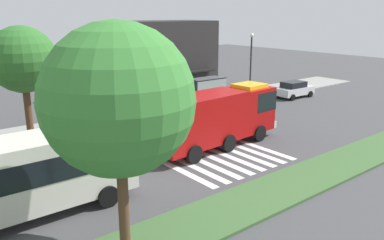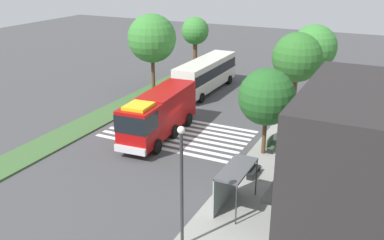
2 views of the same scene
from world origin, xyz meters
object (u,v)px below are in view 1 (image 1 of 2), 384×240
(bench_near_shelter, at_px, (175,106))
(fire_hydrant, at_px, (20,139))
(transit_bus, at_px, (6,176))
(sidewalk_tree_west, at_px, (23,60))
(street_lamp, at_px, (251,61))
(parked_car_east, at_px, (294,89))
(sidewalk_tree_center, at_px, (140,65))
(median_tree_west, at_px, (118,100))
(fire_truck, at_px, (219,115))
(bench_west_of_shelter, at_px, (130,114))
(bus_stop_shelter, at_px, (210,86))

(bench_near_shelter, bearing_deg, fire_hydrant, -176.18)
(transit_bus, xyz_separation_m, sidewalk_tree_west, (4.07, 10.45, 3.45))
(transit_bus, relative_size, bench_near_shelter, 6.77)
(street_lamp, bearing_deg, parked_car_east, -20.94)
(transit_bus, relative_size, sidewalk_tree_center, 1.71)
(bench_near_shelter, relative_size, median_tree_west, 0.20)
(fire_hydrant, bearing_deg, transit_bus, -108.05)
(fire_truck, height_order, transit_bus, fire_truck)
(fire_truck, height_order, sidewalk_tree_center, sidewalk_tree_center)
(bench_near_shelter, distance_m, bench_west_of_shelter, 4.46)
(bench_near_shelter, height_order, sidewalk_tree_west, sidewalk_tree_west)
(transit_bus, xyz_separation_m, bench_near_shelter, (16.47, 10.83, -1.47))
(bench_west_of_shelter, bearing_deg, fire_truck, -80.84)
(sidewalk_tree_west, bearing_deg, sidewalk_tree_center, 0.00)
(parked_car_east, xyz_separation_m, fire_hydrant, (-26.49, 1.70, -0.37))
(sidewalk_tree_west, relative_size, median_tree_west, 0.93)
(fire_hydrant, bearing_deg, street_lamp, 0.26)
(bench_near_shelter, relative_size, street_lamp, 0.25)
(bench_near_shelter, distance_m, sidewalk_tree_west, 13.34)
(parked_car_east, xyz_separation_m, street_lamp, (-4.70, 1.80, 3.04))
(sidewalk_tree_west, height_order, median_tree_west, median_tree_west)
(sidewalk_tree_west, bearing_deg, bench_near_shelter, 1.77)
(sidewalk_tree_center, bearing_deg, bench_near_shelter, 6.00)
(parked_car_east, distance_m, transit_bus, 30.88)
(bench_west_of_shelter, bearing_deg, bus_stop_shelter, -0.10)
(parked_car_east, xyz_separation_m, sidewalk_tree_center, (-16.92, 2.20, 3.59))
(bench_west_of_shelter, xyz_separation_m, street_lamp, (13.03, -0.78, 3.31))
(median_tree_west, xyz_separation_m, fire_hydrant, (0.72, 15.03, -5.25))
(transit_bus, bearing_deg, fire_truck, -171.81)
(sidewalk_tree_center, xyz_separation_m, median_tree_west, (-10.29, -15.53, 1.29))
(transit_bus, distance_m, bench_near_shelter, 19.76)
(median_tree_west, bearing_deg, bench_near_shelter, 48.77)
(bus_stop_shelter, relative_size, sidewalk_tree_center, 0.55)
(fire_hydrant, bearing_deg, median_tree_west, -92.74)
(bus_stop_shelter, bearing_deg, bench_west_of_shelter, 179.90)
(parked_car_east, bearing_deg, median_tree_west, -152.38)
(street_lamp, bearing_deg, sidewalk_tree_center, 178.12)
(sidewalk_tree_west, height_order, fire_hydrant, sidewalk_tree_west)
(bench_near_shelter, relative_size, sidewalk_tree_center, 0.25)
(bench_west_of_shelter, relative_size, sidewalk_tree_center, 0.25)
(street_lamp, relative_size, median_tree_west, 0.78)
(transit_bus, height_order, fire_hydrant, transit_bus)
(fire_truck, bearing_deg, bus_stop_shelter, 47.82)
(parked_car_east, height_order, bench_near_shelter, parked_car_east)
(bench_west_of_shelter, bearing_deg, fire_hydrant, -174.24)
(street_lamp, xyz_separation_m, median_tree_west, (-22.51, -15.13, 1.84))
(bus_stop_shelter, height_order, bench_west_of_shelter, bus_stop_shelter)
(transit_bus, bearing_deg, median_tree_west, 116.60)
(fire_truck, xyz_separation_m, sidewalk_tree_center, (-0.63, 8.56, 2.38))
(bench_near_shelter, xyz_separation_m, median_tree_west, (-13.95, -15.91, 5.15))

